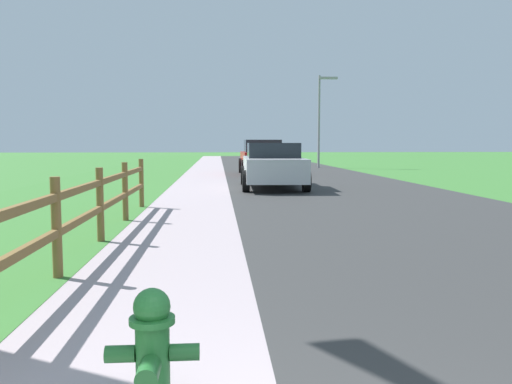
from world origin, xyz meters
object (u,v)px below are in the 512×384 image
at_px(parked_car_red, 262,157).
at_px(street_lamp, 321,112).
at_px(fire_hydrant, 152,352).
at_px(parked_suv_silver, 273,165).

relative_size(parked_car_red, street_lamp, 0.76).
distance_m(fire_hydrant, street_lamp, 29.86).
relative_size(fire_hydrant, parked_suv_silver, 0.15).
relative_size(parked_suv_silver, street_lamp, 0.87).
height_order(parked_suv_silver, street_lamp, street_lamp).
xyz_separation_m(fire_hydrant, street_lamp, (6.61, 28.97, 2.99)).
distance_m(parked_suv_silver, parked_car_red, 7.71).
distance_m(fire_hydrant, parked_suv_silver, 14.94).
distance_m(parked_suv_silver, street_lamp, 15.09).
xyz_separation_m(parked_car_red, street_lamp, (4.11, 6.49, 2.53)).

